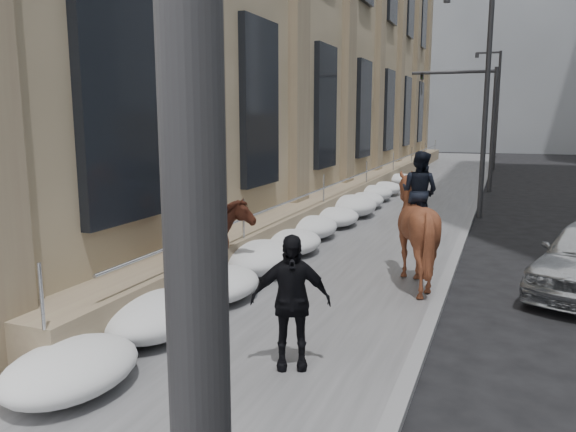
{
  "coord_description": "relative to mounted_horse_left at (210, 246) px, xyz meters",
  "views": [
    {
      "loc": [
        3.69,
        -7.33,
        3.64
      ],
      "look_at": [
        -0.28,
        2.88,
        1.7
      ],
      "focal_mm": 35.0,
      "sensor_mm": 36.0,
      "label": 1
    }
  ],
  "objects": [
    {
      "name": "curb",
      "position": [
        4.29,
        7.8,
        -1.06
      ],
      "size": [
        0.24,
        80.0,
        0.12
      ],
      "primitive_type": "cube",
      "color": "slate",
      "rests_on": "ground"
    },
    {
      "name": "ground",
      "position": [
        1.67,
        -2.2,
        -1.12
      ],
      "size": [
        140.0,
        140.0,
        0.0
      ],
      "primitive_type": "plane",
      "color": "black",
      "rests_on": "ground"
    },
    {
      "name": "sidewalk",
      "position": [
        1.67,
        7.8,
        -1.06
      ],
      "size": [
        5.0,
        80.0,
        0.12
      ],
      "primitive_type": "cube",
      "color": "#4D4D4F",
      "rests_on": "ground"
    },
    {
      "name": "traffic_signal",
      "position": [
        3.74,
        19.8,
        2.88
      ],
      "size": [
        4.1,
        0.22,
        6.0
      ],
      "color": "#2D2D30",
      "rests_on": "ground"
    },
    {
      "name": "mounted_horse_left",
      "position": [
        0.0,
        0.0,
        0.0
      ],
      "size": [
        1.12,
        2.24,
        2.59
      ],
      "rotation": [
        0.0,
        0.0,
        3.08
      ],
      "color": "#4B2216",
      "rests_on": "sidewalk"
    },
    {
      "name": "pedestrian",
      "position": [
        2.66,
        -2.49,
        -0.04
      ],
      "size": [
        1.23,
        0.85,
        1.93
      ],
      "primitive_type": "imported",
      "rotation": [
        0.0,
        0.0,
        0.38
      ],
      "color": "black",
      "rests_on": "sidewalk"
    },
    {
      "name": "streetlight_mid",
      "position": [
        4.41,
        11.8,
        3.46
      ],
      "size": [
        1.71,
        0.24,
        8.0
      ],
      "color": "#2D2D30",
      "rests_on": "ground"
    },
    {
      "name": "bg_building_far",
      "position": [
        -4.33,
        69.8,
        8.88
      ],
      "size": [
        24.0,
        12.0,
        20.0
      ],
      "primitive_type": "cube",
      "color": "gray",
      "rests_on": "ground"
    },
    {
      "name": "bg_building_mid",
      "position": [
        5.67,
        57.8,
        12.88
      ],
      "size": [
        30.0,
        12.0,
        28.0
      ],
      "primitive_type": "cube",
      "color": "slate",
      "rests_on": "ground"
    },
    {
      "name": "snow_bank",
      "position": [
        0.24,
        5.91,
        -0.65
      ],
      "size": [
        1.7,
        18.1,
        0.76
      ],
      "color": "silver",
      "rests_on": "sidewalk"
    },
    {
      "name": "streetlight_far",
      "position": [
        4.41,
        31.8,
        3.46
      ],
      "size": [
        1.71,
        0.24,
        8.0
      ],
      "color": "#2D2D30",
      "rests_on": "ground"
    },
    {
      "name": "limestone_building",
      "position": [
        -3.59,
        17.76,
        7.78
      ],
      "size": [
        6.1,
        44.0,
        18.0
      ],
      "color": "#877758",
      "rests_on": "ground"
    },
    {
      "name": "mounted_horse_right",
      "position": [
        3.63,
        2.35,
        0.23
      ],
      "size": [
        2.49,
        2.63,
        2.81
      ],
      "rotation": [
        0.0,
        0.0,
        2.78
      ],
      "color": "#502716",
      "rests_on": "sidewalk"
    }
  ]
}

